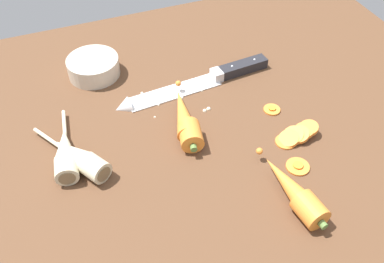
{
  "coord_description": "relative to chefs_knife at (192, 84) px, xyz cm",
  "views": [
    {
      "loc": [
        -20.33,
        -54.24,
        58.1
      ],
      "look_at": [
        0.0,
        -2.0,
        1.5
      ],
      "focal_mm": 40.5,
      "sensor_mm": 36.0,
      "label": 1
    }
  ],
  "objects": [
    {
      "name": "parsnip_mid_left",
      "position": [
        -28.05,
        -11.18,
        1.33
      ],
      "size": [
        5.27,
        18.06,
        4.0
      ],
      "color": "beige",
      "rests_on": "ground_plane"
    },
    {
      "name": "chefs_knife",
      "position": [
        0.0,
        0.0,
        0.0
      ],
      "size": [
        34.86,
        6.17,
        4.18
      ],
      "color": "silver",
      "rests_on": "ground_plane"
    },
    {
      "name": "whole_carrot_second",
      "position": [
        4.74,
        -32.82,
        1.45
      ],
      "size": [
        5.71,
        17.93,
        4.2
      ],
      "color": "orange",
      "rests_on": "ground_plane"
    },
    {
      "name": "mince_crumbs",
      "position": [
        -3.26,
        -2.52,
        -0.29
      ],
      "size": [
        16.68,
        10.43,
        0.88
      ],
      "color": "beige",
      "rests_on": "ground_plane"
    },
    {
      "name": "ground_plane",
      "position": [
        -5.41,
        -11.76,
        -2.65
      ],
      "size": [
        120.0,
        90.0,
        4.0
      ],
      "primitive_type": "cube",
      "color": "brown"
    },
    {
      "name": "whole_carrot",
      "position": [
        -5.32,
        -10.76,
        1.45
      ],
      "size": [
        7.06,
        19.05,
        4.2
      ],
      "color": "orange",
      "rests_on": "ground_plane"
    },
    {
      "name": "parsnip_front",
      "position": [
        -25.98,
        -13.04,
        1.33
      ],
      "size": [
        11.52,
        17.17,
        4.0
      ],
      "color": "beige",
      "rests_on": "ground_plane"
    },
    {
      "name": "carrot_slice_stray_mid",
      "position": [
        12.07,
        -12.59,
        -0.29
      ],
      "size": [
        3.32,
        3.32,
        0.7
      ],
      "color": "orange",
      "rests_on": "ground_plane"
    },
    {
      "name": "carrot_slice_stray_near",
      "position": [
        9.14,
        -27.28,
        -0.29
      ],
      "size": [
        4.12,
        4.12,
        0.7
      ],
      "color": "orange",
      "rests_on": "ground_plane"
    },
    {
      "name": "prep_bowl",
      "position": [
        -18.2,
        11.64,
        1.5
      ],
      "size": [
        11.0,
        11.0,
        4.0
      ],
      "color": "beige",
      "rests_on": "ground_plane"
    },
    {
      "name": "carrot_slice_stack",
      "position": [
        12.41,
        -21.08,
        0.29
      ],
      "size": [
        8.66,
        4.23,
        2.84
      ],
      "color": "orange",
      "rests_on": "ground_plane"
    }
  ]
}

